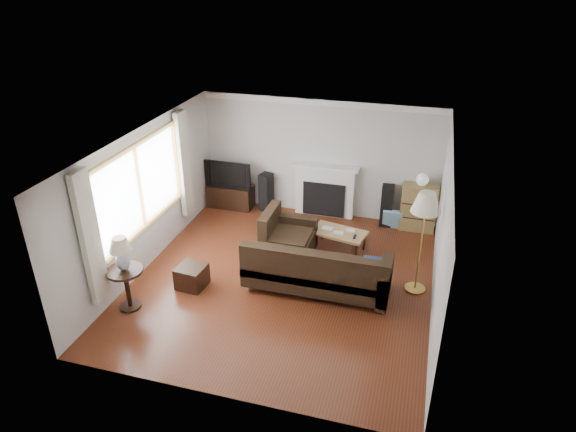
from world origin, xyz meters
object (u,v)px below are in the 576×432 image
(bookshelf, at_px, (419,208))
(floor_lamp, at_px, (421,243))
(coffee_table, at_px, (339,240))
(side_table, at_px, (128,289))
(sectional_sofa, at_px, (318,268))
(tv_stand, at_px, (231,196))

(bookshelf, xyz_separation_m, floor_lamp, (0.10, -2.20, 0.41))
(coffee_table, height_order, floor_lamp, floor_lamp)
(coffee_table, relative_size, floor_lamp, 0.56)
(bookshelf, bearing_deg, side_table, -137.31)
(floor_lamp, height_order, side_table, floor_lamp)
(coffee_table, xyz_separation_m, side_table, (-2.87, -2.68, 0.16))
(bookshelf, relative_size, sectional_sofa, 0.37)
(bookshelf, xyz_separation_m, coffee_table, (-1.39, -1.25, -0.29))
(sectional_sofa, height_order, coffee_table, sectional_sofa)
(sectional_sofa, bearing_deg, bookshelf, 60.39)
(sectional_sofa, relative_size, floor_lamp, 1.45)
(tv_stand, height_order, sectional_sofa, sectional_sofa)
(coffee_table, height_order, side_table, side_table)
(tv_stand, relative_size, floor_lamp, 0.56)
(bookshelf, height_order, floor_lamp, floor_lamp)
(coffee_table, bearing_deg, bookshelf, 53.81)
(tv_stand, relative_size, side_table, 1.42)
(coffee_table, bearing_deg, side_table, -125.17)
(tv_stand, bearing_deg, sectional_sofa, -45.24)
(tv_stand, xyz_separation_m, bookshelf, (4.07, 0.04, 0.24))
(side_table, bearing_deg, sectional_sofa, 25.25)
(bookshelf, xyz_separation_m, sectional_sofa, (-1.49, -2.63, -0.07))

